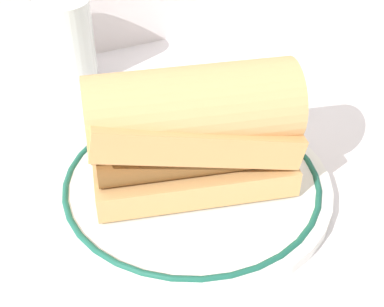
{
  "coord_description": "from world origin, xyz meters",
  "views": [
    {
      "loc": [
        -0.15,
        -0.32,
        0.35
      ],
      "look_at": [
        0.03,
        0.04,
        0.04
      ],
      "focal_mm": 50.15,
      "sensor_mm": 36.0,
      "label": 1
    }
  ],
  "objects": [
    {
      "name": "sausage_sandwich",
      "position": [
        0.03,
        0.04,
        0.07
      ],
      "size": [
        0.21,
        0.14,
        0.12
      ],
      "rotation": [
        0.0,
        0.0,
        -0.26
      ],
      "color": "tan",
      "rests_on": "plate"
    },
    {
      "name": "ground_plane",
      "position": [
        0.0,
        0.0,
        0.0
      ],
      "size": [
        1.5,
        1.5,
        0.0
      ],
      "primitive_type": "plane",
      "color": "silver"
    },
    {
      "name": "drinking_glass",
      "position": [
        -0.02,
        0.31,
        0.05
      ],
      "size": [
        0.07,
        0.07,
        0.11
      ],
      "color": "silver",
      "rests_on": "ground_plane"
    },
    {
      "name": "plate",
      "position": [
        0.03,
        0.04,
        0.01
      ],
      "size": [
        0.27,
        0.27,
        0.01
      ],
      "color": "white",
      "rests_on": "ground_plane"
    }
  ]
}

